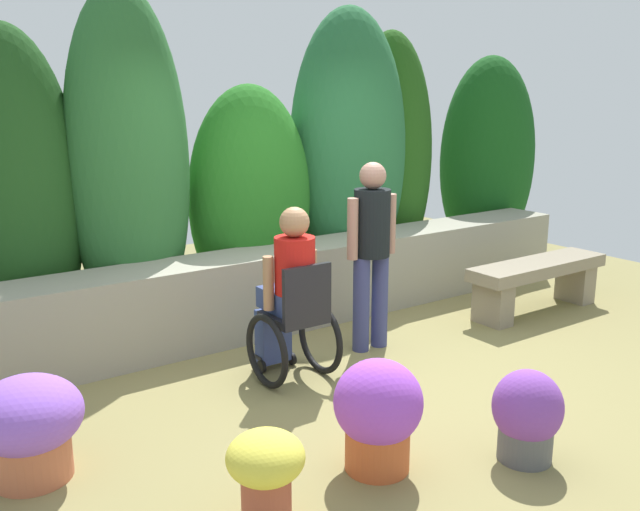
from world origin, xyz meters
TOP-DOWN VIEW (x-y plane):
  - ground_plane at (0.00, 0.00)m, footprint 10.25×10.25m
  - stone_retaining_wall at (0.00, 1.41)m, footprint 7.23×0.56m
  - hedge_backdrop at (0.29, 2.09)m, footprint 8.72×1.06m
  - stone_bench at (2.39, 0.31)m, footprint 1.62×0.41m
  - person_in_wheelchair at (-0.46, 0.34)m, footprint 0.53×0.66m
  - person_standing_companion at (0.43, 0.49)m, footprint 0.49×0.30m
  - flower_pot_purple_near at (-0.76, -1.04)m, footprint 0.51×0.51m
  - flower_pot_terracotta_by_wall at (0.03, -1.47)m, footprint 0.41×0.41m
  - flower_pot_red_accent at (-2.42, 0.00)m, footprint 0.61×0.61m
  - flower_pot_small_foreground at (-1.57, -1.16)m, footprint 0.40×0.40m

SIDE VIEW (x-z plane):
  - ground_plane at x=0.00m, z-range 0.00..0.00m
  - flower_pot_terracotta_by_wall at x=0.03m, z-range 0.00..0.56m
  - flower_pot_small_foreground at x=-1.57m, z-range 0.06..0.58m
  - flower_pot_red_accent at x=-2.42m, z-range 0.03..0.63m
  - stone_bench at x=2.39m, z-range 0.09..0.61m
  - flower_pot_purple_near at x=-0.76m, z-range 0.02..0.68m
  - stone_retaining_wall at x=0.00m, z-range 0.00..0.73m
  - person_in_wheelchair at x=-0.46m, z-range -0.04..1.29m
  - person_standing_companion at x=0.43m, z-range 0.12..1.70m
  - hedge_backdrop at x=0.29m, z-range -0.16..2.86m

